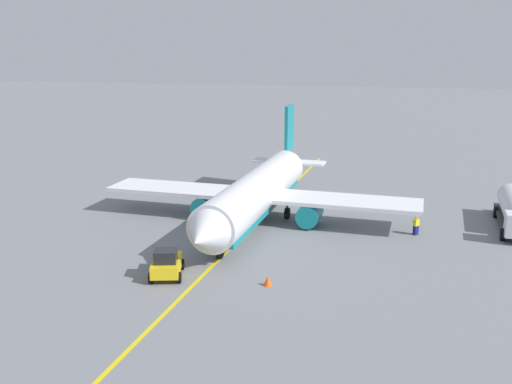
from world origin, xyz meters
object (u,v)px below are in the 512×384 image
at_px(safety_cone_nose, 268,281).
at_px(refueling_worker, 416,226).
at_px(pushback_tug, 166,264).
at_px(airplane, 257,193).
at_px(safety_cone_wingtip, 169,250).

bearing_deg(safety_cone_nose, refueling_worker, 144.19).
xyz_separation_m(pushback_tug, refueling_worker, (-14.55, 17.87, -0.19)).
height_order(pushback_tug, safety_cone_nose, pushback_tug).
distance_m(airplane, safety_cone_nose, 15.73).
height_order(airplane, refueling_worker, airplane).
height_order(pushback_tug, safety_cone_wingtip, pushback_tug).
height_order(pushback_tug, refueling_worker, pushback_tug).
bearing_deg(refueling_worker, safety_cone_wingtip, -63.02).
xyz_separation_m(refueling_worker, safety_cone_nose, (14.29, -10.31, -0.46)).
distance_m(safety_cone_nose, safety_cone_wingtip, 10.26).
height_order(safety_cone_nose, safety_cone_wingtip, safety_cone_nose).
relative_size(pushback_tug, refueling_worker, 2.35).
distance_m(refueling_worker, safety_cone_nose, 17.63).
bearing_deg(refueling_worker, safety_cone_nose, -35.81).
height_order(refueling_worker, safety_cone_wingtip, refueling_worker).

